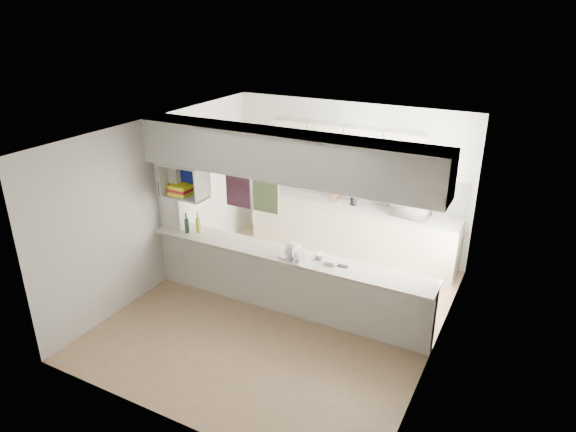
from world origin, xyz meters
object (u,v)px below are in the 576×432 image
Objects in this scene: bowl at (414,195)px; wine_bottles at (193,225)px; dish_rack at (296,252)px; microwave at (411,207)px.

wine_bottles is (-2.72, -2.18, -0.23)m from bowl.
bowl is 0.79× the size of wine_bottles.
bowl is at bearing 84.04° from dish_rack.
wine_bottles reaches higher than dish_rack.
bowl reaches higher than dish_rack.
bowl is at bearing -119.99° from microwave.
microwave is 2.22× the size of bowl.
microwave is at bearing -126.40° from bowl.
bowl reaches higher than microwave.
microwave is at bearing 38.60° from wine_bottles.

